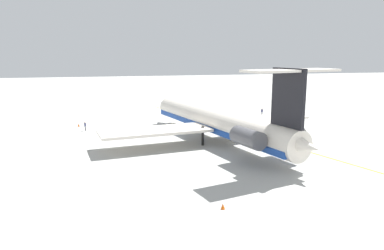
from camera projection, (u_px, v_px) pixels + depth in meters
The scene contains 8 objects.
ground at pixel (307, 142), 57.20m from camera, with size 363.16×363.16×0.00m, color #ADADA8.
main_jetliner at pixel (220, 122), 56.27m from camera, with size 41.51×37.08×12.22m.
ground_crew_near_nose at pixel (85, 125), 65.69m from camera, with size 0.40×0.27×1.71m.
ground_crew_near_tail at pixel (262, 111), 81.55m from camera, with size 0.37×0.28×1.72m.
safety_cone_nose at pixel (79, 125), 69.66m from camera, with size 0.40×0.40×0.55m, color #EA590F.
safety_cone_wingtip at pixel (213, 115), 81.90m from camera, with size 0.40×0.40×0.55m, color #EA590F.
safety_cone_tail at pixel (223, 206), 32.58m from camera, with size 0.40×0.40×0.55m, color #EA590F.
taxiway_centreline at pixel (263, 138), 59.90m from camera, with size 85.85×0.36×0.01m, color gold.
Camera 1 is at (-49.49, 31.21, 13.82)m, focal length 33.68 mm.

